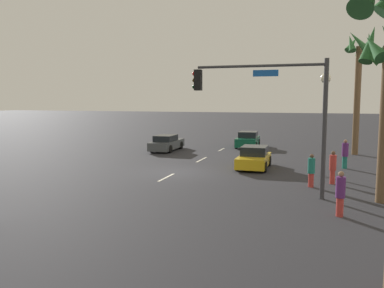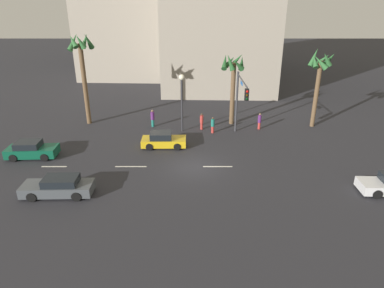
{
  "view_description": "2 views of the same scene",
  "coord_description": "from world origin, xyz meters",
  "px_view_note": "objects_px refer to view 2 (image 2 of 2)",
  "views": [
    {
      "loc": [
        21.86,
        7.94,
        4.27
      ],
      "look_at": [
        -0.3,
        0.82,
        1.67
      ],
      "focal_mm": 37.18,
      "sensor_mm": 36.0,
      "label": 1
    },
    {
      "loc": [
        -0.23,
        -24.0,
        11.83
      ],
      "look_at": [
        -0.26,
        1.26,
        1.42
      ],
      "focal_mm": 31.65,
      "sensor_mm": 36.0,
      "label": 2
    }
  ],
  "objects_px": {
    "pedestrian_3": "(260,121)",
    "streetlamp": "(182,92)",
    "car_0": "(164,140)",
    "car_1": "(59,187)",
    "pedestrian_2": "(213,125)",
    "pedestrian_1": "(202,121)",
    "palm_tree_1": "(320,70)",
    "pedestrian_0": "(153,118)",
    "palm_tree_2": "(234,73)",
    "car_3": "(32,150)",
    "palm_tree_0": "(83,61)",
    "traffic_signal": "(241,96)"
  },
  "relations": [
    {
      "from": "pedestrian_3",
      "to": "streetlamp",
      "type": "bearing_deg",
      "value": -175.82
    },
    {
      "from": "car_0",
      "to": "car_1",
      "type": "xyz_separation_m",
      "value": [
        -6.32,
        -8.38,
        -0.01
      ]
    },
    {
      "from": "pedestrian_2",
      "to": "car_0",
      "type": "bearing_deg",
      "value": -142.66
    },
    {
      "from": "streetlamp",
      "to": "pedestrian_1",
      "type": "distance_m",
      "value": 3.74
    },
    {
      "from": "car_0",
      "to": "palm_tree_1",
      "type": "height_order",
      "value": "palm_tree_1"
    },
    {
      "from": "car_1",
      "to": "pedestrian_0",
      "type": "bearing_deg",
      "value": 70.81
    },
    {
      "from": "pedestrian_2",
      "to": "pedestrian_0",
      "type": "bearing_deg",
      "value": 163.02
    },
    {
      "from": "pedestrian_1",
      "to": "palm_tree_1",
      "type": "distance_m",
      "value": 12.73
    },
    {
      "from": "streetlamp",
      "to": "pedestrian_1",
      "type": "bearing_deg",
      "value": 13.64
    },
    {
      "from": "palm_tree_2",
      "to": "palm_tree_1",
      "type": "bearing_deg",
      "value": -5.63
    },
    {
      "from": "car_3",
      "to": "pedestrian_0",
      "type": "relative_size",
      "value": 2.27
    },
    {
      "from": "car_3",
      "to": "pedestrian_0",
      "type": "bearing_deg",
      "value": 39.64
    },
    {
      "from": "car_0",
      "to": "pedestrian_3",
      "type": "bearing_deg",
      "value": 26.18
    },
    {
      "from": "pedestrian_3",
      "to": "palm_tree_2",
      "type": "height_order",
      "value": "palm_tree_2"
    },
    {
      "from": "pedestrian_3",
      "to": "palm_tree_0",
      "type": "height_order",
      "value": "palm_tree_0"
    },
    {
      "from": "car_1",
      "to": "palm_tree_0",
      "type": "relative_size",
      "value": 0.5
    },
    {
      "from": "car_0",
      "to": "car_1",
      "type": "distance_m",
      "value": 10.5
    },
    {
      "from": "traffic_signal",
      "to": "palm_tree_0",
      "type": "distance_m",
      "value": 16.3
    },
    {
      "from": "streetlamp",
      "to": "pedestrian_3",
      "type": "distance_m",
      "value": 8.5
    },
    {
      "from": "streetlamp",
      "to": "pedestrian_2",
      "type": "xyz_separation_m",
      "value": [
        3.04,
        -0.54,
        -3.19
      ]
    },
    {
      "from": "car_0",
      "to": "pedestrian_2",
      "type": "xyz_separation_m",
      "value": [
        4.64,
        3.54,
        0.23
      ]
    },
    {
      "from": "car_1",
      "to": "pedestrian_2",
      "type": "xyz_separation_m",
      "value": [
        10.96,
        11.92,
        0.24
      ]
    },
    {
      "from": "pedestrian_0",
      "to": "traffic_signal",
      "type": "bearing_deg",
      "value": -22.1
    },
    {
      "from": "traffic_signal",
      "to": "pedestrian_3",
      "type": "height_order",
      "value": "traffic_signal"
    },
    {
      "from": "pedestrian_3",
      "to": "palm_tree_0",
      "type": "relative_size",
      "value": 0.18
    },
    {
      "from": "car_0",
      "to": "pedestrian_0",
      "type": "height_order",
      "value": "pedestrian_0"
    },
    {
      "from": "pedestrian_0",
      "to": "palm_tree_1",
      "type": "bearing_deg",
      "value": 0.63
    },
    {
      "from": "traffic_signal",
      "to": "palm_tree_1",
      "type": "distance_m",
      "value": 9.2
    },
    {
      "from": "traffic_signal",
      "to": "pedestrian_2",
      "type": "distance_m",
      "value": 4.31
    },
    {
      "from": "pedestrian_2",
      "to": "pedestrian_3",
      "type": "bearing_deg",
      "value": 13.03
    },
    {
      "from": "palm_tree_0",
      "to": "car_0",
      "type": "bearing_deg",
      "value": -37.7
    },
    {
      "from": "pedestrian_3",
      "to": "palm_tree_2",
      "type": "distance_m",
      "value": 5.57
    },
    {
      "from": "pedestrian_1",
      "to": "palm_tree_1",
      "type": "bearing_deg",
      "value": 5.09
    },
    {
      "from": "pedestrian_2",
      "to": "palm_tree_1",
      "type": "height_order",
      "value": "palm_tree_1"
    },
    {
      "from": "palm_tree_0",
      "to": "palm_tree_2",
      "type": "relative_size",
      "value": 1.27
    },
    {
      "from": "car_0",
      "to": "palm_tree_2",
      "type": "bearing_deg",
      "value": 43.57
    },
    {
      "from": "car_0",
      "to": "traffic_signal",
      "type": "height_order",
      "value": "traffic_signal"
    },
    {
      "from": "palm_tree_0",
      "to": "palm_tree_1",
      "type": "bearing_deg",
      "value": -2.29
    },
    {
      "from": "pedestrian_0",
      "to": "pedestrian_1",
      "type": "relative_size",
      "value": 1.07
    },
    {
      "from": "pedestrian_2",
      "to": "palm_tree_2",
      "type": "height_order",
      "value": "palm_tree_2"
    },
    {
      "from": "traffic_signal",
      "to": "pedestrian_3",
      "type": "xyz_separation_m",
      "value": [
        2.51,
        2.68,
        -3.24
      ]
    },
    {
      "from": "car_0",
      "to": "palm_tree_1",
      "type": "bearing_deg",
      "value": 20.16
    },
    {
      "from": "pedestrian_1",
      "to": "palm_tree_1",
      "type": "height_order",
      "value": "palm_tree_1"
    },
    {
      "from": "car_1",
      "to": "car_3",
      "type": "bearing_deg",
      "value": 126.2
    },
    {
      "from": "car_3",
      "to": "pedestrian_2",
      "type": "xyz_separation_m",
      "value": [
        15.43,
        5.81,
        0.21
      ]
    },
    {
      "from": "pedestrian_2",
      "to": "pedestrian_3",
      "type": "xyz_separation_m",
      "value": [
        4.84,
        1.12,
        0.03
      ]
    },
    {
      "from": "traffic_signal",
      "to": "pedestrian_0",
      "type": "relative_size",
      "value": 3.3
    },
    {
      "from": "traffic_signal",
      "to": "pedestrian_0",
      "type": "height_order",
      "value": "traffic_signal"
    },
    {
      "from": "car_1",
      "to": "palm_tree_1",
      "type": "distance_m",
      "value": 26.23
    },
    {
      "from": "car_1",
      "to": "pedestrian_2",
      "type": "height_order",
      "value": "pedestrian_2"
    }
  ]
}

